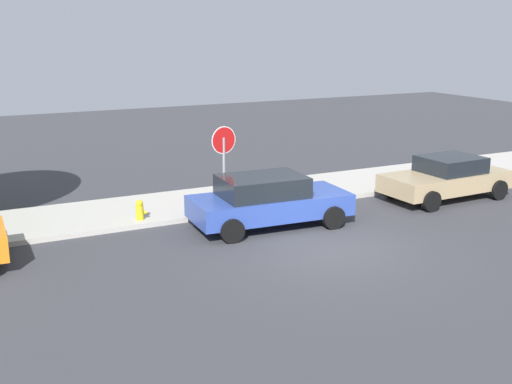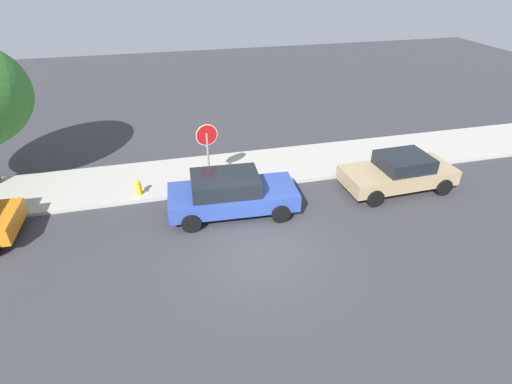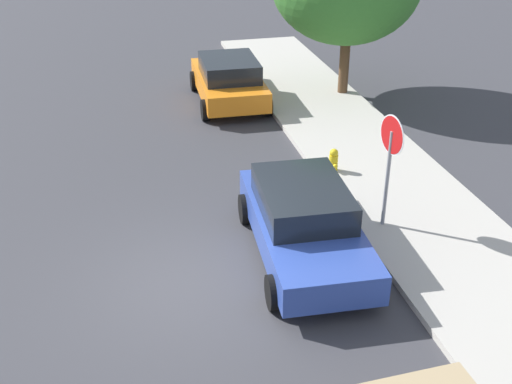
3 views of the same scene
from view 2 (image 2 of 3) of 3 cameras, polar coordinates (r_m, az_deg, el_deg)
ground_plane at (r=12.43m, az=0.48°, el=-8.19°), size 60.00×60.00×0.00m
sidewalk_curb at (r=16.64m, az=-3.96°, el=3.01°), size 32.00×3.13×0.14m
stop_sign at (r=14.89m, az=-6.97°, el=6.71°), size 0.81×0.13×2.58m
parked_car_blue at (r=13.75m, az=-3.65°, el=-0.18°), size 4.48×2.26×1.45m
parked_car_tan at (r=16.12m, az=19.74°, el=2.69°), size 4.30×2.14×1.38m
fire_hydrant at (r=15.36m, az=-16.40°, el=0.41°), size 0.30×0.22×0.72m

